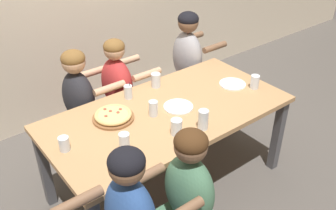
# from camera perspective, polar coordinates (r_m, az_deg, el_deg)

# --- Properties ---
(ground_plane) EXTENTS (18.00, 18.00, 0.00)m
(ground_plane) POSITION_cam_1_polar(r_m,az_deg,el_deg) (3.31, 0.00, -11.77)
(ground_plane) COLOR #514C47
(ground_plane) RESTS_ON ground
(dining_table) EXTENTS (1.88, 0.95, 0.75)m
(dining_table) POSITION_cam_1_polar(r_m,az_deg,el_deg) (2.89, 0.00, -2.20)
(dining_table) COLOR tan
(dining_table) RESTS_ON ground
(pizza_board_main) EXTENTS (0.31, 0.31, 0.05)m
(pizza_board_main) POSITION_cam_1_polar(r_m,az_deg,el_deg) (2.77, -8.35, -1.65)
(pizza_board_main) COLOR brown
(pizza_board_main) RESTS_ON dining_table
(empty_plate_a) EXTENTS (0.22, 0.22, 0.02)m
(empty_plate_a) POSITION_cam_1_polar(r_m,az_deg,el_deg) (3.24, 9.80, 3.17)
(empty_plate_a) COLOR white
(empty_plate_a) RESTS_ON dining_table
(empty_plate_b) EXTENTS (0.23, 0.23, 0.02)m
(empty_plate_b) POSITION_cam_1_polar(r_m,az_deg,el_deg) (2.88, 1.58, -0.26)
(empty_plate_b) COLOR white
(empty_plate_b) RESTS_ON dining_table
(cocktail_glass_blue) EXTENTS (0.07, 0.07, 0.14)m
(cocktail_glass_blue) POSITION_cam_1_polar(r_m,az_deg,el_deg) (3.00, -6.08, 1.90)
(cocktail_glass_blue) COLOR silver
(cocktail_glass_blue) RESTS_ON dining_table
(drinking_glass_a) EXTENTS (0.07, 0.07, 0.12)m
(drinking_glass_a) POSITION_cam_1_polar(r_m,az_deg,el_deg) (3.20, 13.08, 3.45)
(drinking_glass_a) COLOR silver
(drinking_glass_a) RESTS_ON dining_table
(drinking_glass_b) EXTENTS (0.08, 0.08, 0.12)m
(drinking_glass_b) POSITION_cam_1_polar(r_m,az_deg,el_deg) (2.57, 1.29, -3.51)
(drinking_glass_b) COLOR silver
(drinking_glass_b) RESTS_ON dining_table
(drinking_glass_c) EXTENTS (0.07, 0.07, 0.12)m
(drinking_glass_c) POSITION_cam_1_polar(r_m,az_deg,el_deg) (2.77, -2.26, -0.67)
(drinking_glass_c) COLOR silver
(drinking_glass_c) RESTS_ON dining_table
(drinking_glass_d) EXTENTS (0.07, 0.07, 0.10)m
(drinking_glass_d) POSITION_cam_1_polar(r_m,az_deg,el_deg) (2.52, -15.53, -5.82)
(drinking_glass_d) COLOR silver
(drinking_glass_d) RESTS_ON dining_table
(drinking_glass_e) EXTENTS (0.07, 0.07, 0.11)m
(drinking_glass_e) POSITION_cam_1_polar(r_m,az_deg,el_deg) (2.47, -6.66, -5.59)
(drinking_glass_e) COLOR silver
(drinking_glass_e) RESTS_ON dining_table
(drinking_glass_f) EXTENTS (0.07, 0.07, 0.15)m
(drinking_glass_f) POSITION_cam_1_polar(r_m,az_deg,el_deg) (2.63, 5.38, -2.37)
(drinking_glass_f) COLOR silver
(drinking_glass_f) RESTS_ON dining_table
(drinking_glass_g) EXTENTS (0.08, 0.08, 0.12)m
(drinking_glass_g) POSITION_cam_1_polar(r_m,az_deg,el_deg) (3.14, -1.86, 3.70)
(drinking_glass_g) COLOR silver
(drinking_glass_g) RESTS_ON dining_table
(diner_far_midleft) EXTENTS (0.51, 0.40, 1.11)m
(diner_far_midleft) POSITION_cam_1_polar(r_m,az_deg,el_deg) (3.31, -13.02, -1.49)
(diner_far_midleft) COLOR #232328
(diner_far_midleft) RESTS_ON ground
(diner_far_center) EXTENTS (0.51, 0.40, 1.11)m
(diner_far_center) POSITION_cam_1_polar(r_m,az_deg,el_deg) (3.45, -7.50, 0.51)
(diner_far_center) COLOR #B22D2D
(diner_far_center) RESTS_ON ground
(diner_far_right) EXTENTS (0.51, 0.40, 1.18)m
(diner_far_right) POSITION_cam_1_polar(r_m,az_deg,el_deg) (3.84, 2.91, 4.96)
(diner_far_right) COLOR #99999E
(diner_far_right) RESTS_ON ground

